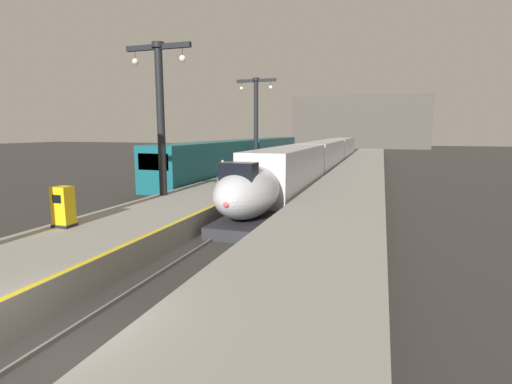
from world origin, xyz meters
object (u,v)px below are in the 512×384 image
(rolling_suitcase, at_px, (220,180))
(ticket_machine_yellow, at_px, (63,208))
(station_column_mid, at_px, (160,104))
(station_column_far, at_px, (256,114))
(highspeed_train_main, at_px, (322,157))
(regional_train_adjacent, at_px, (246,155))
(passenger_near_edge, at_px, (223,170))

(rolling_suitcase, bearing_deg, ticket_machine_yellow, -93.93)
(station_column_mid, bearing_deg, station_column_far, 90.00)
(highspeed_train_main, xyz_separation_m, rolling_suitcase, (-4.64, -17.12, -0.61))
(highspeed_train_main, bearing_deg, ticket_machine_yellow, -100.36)
(ticket_machine_yellow, bearing_deg, station_column_far, 90.79)
(station_column_far, bearing_deg, ticket_machine_yellow, -89.21)
(rolling_suitcase, relative_size, ticket_machine_yellow, 0.61)
(highspeed_train_main, distance_m, rolling_suitcase, 17.74)
(regional_train_adjacent, bearing_deg, ticket_machine_yellow, -84.87)
(highspeed_train_main, distance_m, passenger_near_edge, 17.61)
(highspeed_train_main, relative_size, ticket_machine_yellow, 34.93)
(regional_train_adjacent, relative_size, station_column_far, 4.15)
(highspeed_train_main, relative_size, rolling_suitcase, 56.92)
(rolling_suitcase, distance_m, ticket_machine_yellow, 13.29)
(regional_train_adjacent, xyz_separation_m, rolling_suitcase, (3.46, -15.13, -0.77))
(station_column_mid, bearing_deg, rolling_suitcase, 76.94)
(station_column_mid, relative_size, ticket_machine_yellow, 5.34)
(regional_train_adjacent, distance_m, rolling_suitcase, 15.54)
(station_column_mid, xyz_separation_m, station_column_far, (0.00, 17.49, 0.15))
(station_column_mid, bearing_deg, ticket_machine_yellow, -87.44)
(regional_train_adjacent, bearing_deg, passenger_near_edge, -76.42)
(regional_train_adjacent, distance_m, ticket_machine_yellow, 28.50)
(highspeed_train_main, distance_m, ticket_machine_yellow, 30.87)
(highspeed_train_main, height_order, rolling_suitcase, highspeed_train_main)
(station_column_mid, relative_size, station_column_far, 0.97)
(station_column_mid, bearing_deg, regional_train_adjacent, 96.11)
(highspeed_train_main, relative_size, regional_train_adjacent, 1.53)
(passenger_near_edge, distance_m, ticket_machine_yellow, 13.39)
(highspeed_train_main, bearing_deg, station_column_mid, -104.66)
(regional_train_adjacent, bearing_deg, station_column_mid, -83.89)
(passenger_near_edge, bearing_deg, highspeed_train_main, 75.31)
(station_column_far, xyz_separation_m, passenger_near_edge, (1.43, -11.97, -4.35))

